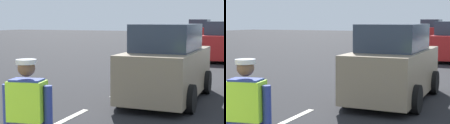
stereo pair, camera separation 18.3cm
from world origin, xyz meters
The scene contains 5 objects.
ground_plane centered at (0.00, 21.00, 0.00)m, with size 96.00×96.00×0.00m, color black.
lane_center_line centered at (0.00, 25.20, 0.00)m, with size 0.14×46.40×0.01m.
road_worker centered at (1.20, 2.41, 0.93)m, with size 0.74×0.46×1.67m.
car_outgoing_ahead centered at (1.52, 8.29, 0.95)m, with size 1.92×4.07×2.05m.
car_oncoming_third centered at (-1.73, 33.03, 1.03)m, with size 2.06×4.11×2.21m.
Camera 2 is at (4.12, -1.40, 2.16)m, focal length 59.70 mm.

